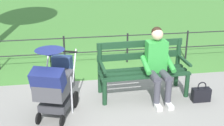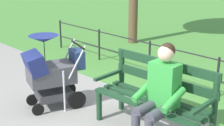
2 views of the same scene
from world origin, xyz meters
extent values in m
plane|color=gray|center=(0.00, 0.00, 0.00)|extent=(60.00, 60.00, 0.00)
cube|color=#478438|center=(0.00, -8.80, 0.00)|extent=(40.00, 16.00, 0.01)
cube|color=#193D23|center=(-0.67, -0.18, 0.45)|extent=(1.60, 0.17, 0.04)
cube|color=#193D23|center=(-0.68, 0.00, 0.45)|extent=(1.60, 0.17, 0.04)
cube|color=#193D23|center=(-0.68, 0.18, 0.45)|extent=(1.60, 0.17, 0.04)
cube|color=#193D23|center=(-0.66, -0.28, 0.67)|extent=(1.60, 0.10, 0.12)
cube|color=#193D23|center=(-0.66, -0.28, 0.90)|extent=(1.60, 0.10, 0.12)
cylinder|color=#193D23|center=(-1.43, 0.17, 0.23)|extent=(0.08, 0.08, 0.45)
cylinder|color=#193D23|center=(-1.41, -0.31, 0.47)|extent=(0.08, 0.08, 0.95)
cube|color=#193D23|center=(-1.42, -0.03, 0.63)|extent=(0.07, 0.56, 0.04)
cylinder|color=#193D23|center=(0.07, 0.23, 0.23)|extent=(0.08, 0.08, 0.45)
cylinder|color=#193D23|center=(0.09, -0.25, 0.47)|extent=(0.08, 0.08, 0.95)
cube|color=#193D23|center=(0.07, 0.03, 0.63)|extent=(0.07, 0.56, 0.04)
cylinder|color=#42424C|center=(-0.99, 0.22, 0.47)|extent=(0.16, 0.41, 0.14)
cylinder|color=#42424C|center=(-0.79, 0.22, 0.47)|extent=(0.16, 0.41, 0.14)
cylinder|color=#42424C|center=(-1.00, 0.42, 0.24)|extent=(0.11, 0.11, 0.47)
cylinder|color=#42424C|center=(-0.80, 0.42, 0.24)|extent=(0.11, 0.11, 0.47)
cube|color=silver|center=(-1.00, 0.50, 0.04)|extent=(0.11, 0.22, 0.07)
cube|color=silver|center=(-0.80, 0.50, 0.04)|extent=(0.11, 0.22, 0.07)
cube|color=green|center=(-0.88, 0.00, 0.75)|extent=(0.37, 0.23, 0.56)
cylinder|color=green|center=(-1.11, 0.11, 0.65)|extent=(0.11, 0.43, 0.23)
cylinder|color=green|center=(-0.67, 0.13, 0.65)|extent=(0.11, 0.43, 0.23)
sphere|color=beige|center=(-0.88, 0.00, 1.15)|extent=(0.20, 0.20, 0.20)
sphere|color=black|center=(-0.88, -0.03, 1.18)|extent=(0.19, 0.19, 0.19)
cylinder|color=black|center=(0.56, 0.23, 0.14)|extent=(0.12, 0.27, 0.28)
cylinder|color=black|center=(1.00, 0.09, 0.14)|extent=(0.12, 0.27, 0.28)
cylinder|color=black|center=(0.79, 0.79, 0.09)|extent=(0.09, 0.18, 0.18)
cylinder|color=black|center=(1.15, 0.67, 0.09)|extent=(0.09, 0.18, 0.18)
cube|color=#38383D|center=(0.88, 0.44, 0.22)|extent=(0.56, 0.63, 0.12)
cylinder|color=silver|center=(0.63, 0.42, 0.33)|extent=(0.03, 0.03, 0.65)
cylinder|color=silver|center=(1.06, 0.28, 0.33)|extent=(0.03, 0.03, 0.65)
cube|color=#47474C|center=(0.88, 0.46, 0.55)|extent=(0.65, 0.79, 0.28)
cube|color=navy|center=(0.96, 0.69, 0.75)|extent=(0.55, 0.44, 0.33)
cylinder|color=black|center=(0.74, 0.05, 0.95)|extent=(0.50, 0.19, 0.03)
cylinder|color=silver|center=(0.56, 0.22, 0.75)|extent=(0.12, 0.29, 0.49)
cylinder|color=silver|center=(0.99, 0.07, 0.75)|extent=(0.12, 0.29, 0.49)
cone|color=navy|center=(0.91, 0.54, 1.10)|extent=(0.56, 0.56, 0.10)
cylinder|color=black|center=(0.91, 0.54, 0.92)|extent=(0.01, 0.01, 0.30)
cube|color=navy|center=(0.75, 0.07, 0.73)|extent=(0.35, 0.25, 0.28)
cube|color=black|center=(-1.63, 0.37, 0.12)|extent=(0.32, 0.14, 0.24)
torus|color=black|center=(-1.63, 0.37, 0.29)|extent=(0.16, 0.02, 0.16)
cylinder|color=black|center=(-2.15, -1.67, 0.35)|extent=(0.04, 0.04, 0.70)
cylinder|color=black|center=(-0.72, -1.67, 0.35)|extent=(0.04, 0.04, 0.70)
cylinder|color=black|center=(0.72, -1.67, 0.35)|extent=(0.04, 0.04, 0.70)
cylinder|color=black|center=(0.00, -1.67, 0.65)|extent=(7.16, 0.02, 0.02)
cylinder|color=black|center=(0.00, -1.67, 0.30)|extent=(7.16, 0.02, 0.02)
camera|label=1|loc=(0.66, 4.85, 2.62)|focal=49.00mm
camera|label=2|loc=(-3.18, 3.16, 2.30)|focal=54.01mm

